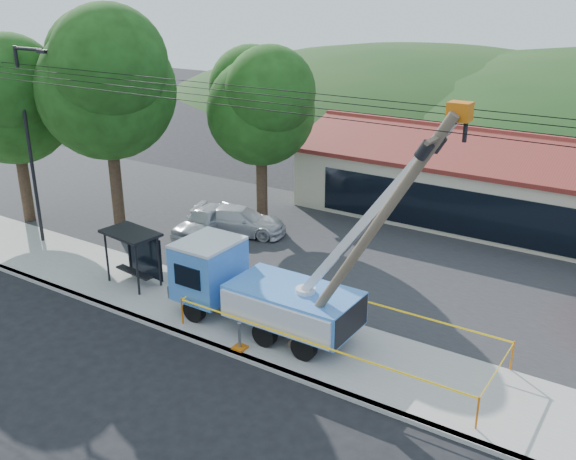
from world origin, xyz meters
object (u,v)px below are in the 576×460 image
at_px(utility_truck, 259,288).
at_px(leaning_pole, 369,235).
at_px(car_white, 240,235).
at_px(bus_shelter, 135,245).
at_px(car_silver, 207,236).

xyz_separation_m(utility_truck, leaning_pole, (4.32, -0.54, 3.05)).
relative_size(utility_truck, car_white, 2.24).
bearing_deg(bus_shelter, utility_truck, 4.95).
bearing_deg(utility_truck, car_silver, 141.05).
distance_m(leaning_pole, car_silver, 14.21).
relative_size(leaning_pole, car_silver, 2.05).
height_order(bus_shelter, car_white, bus_shelter).
bearing_deg(bus_shelter, car_white, 96.07).
relative_size(utility_truck, bus_shelter, 4.11).
bearing_deg(leaning_pole, bus_shelter, 175.91).
xyz_separation_m(bus_shelter, car_silver, (-1.20, 5.77, -1.76)).
height_order(utility_truck, leaning_pole, utility_truck).
height_order(utility_truck, bus_shelter, utility_truck).
distance_m(utility_truck, leaning_pole, 5.32).
bearing_deg(leaning_pole, car_white, 144.45).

